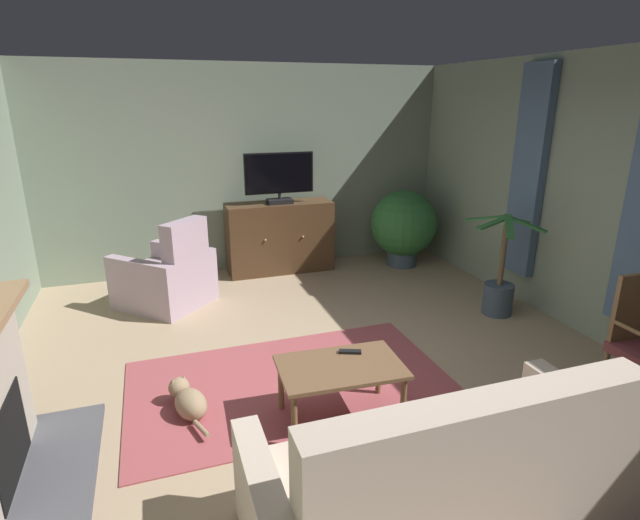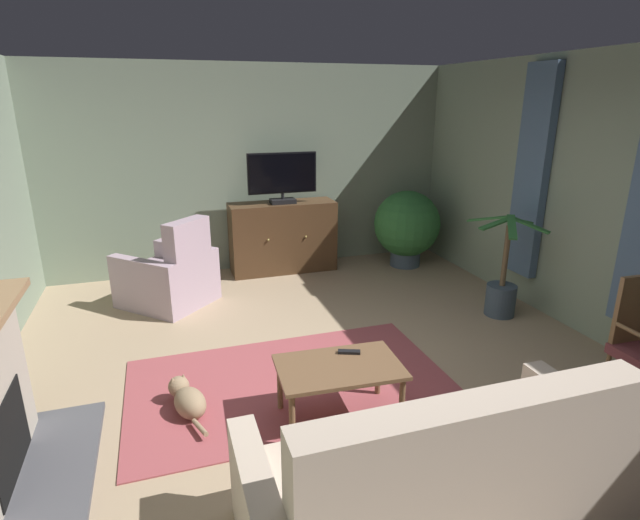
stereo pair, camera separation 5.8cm
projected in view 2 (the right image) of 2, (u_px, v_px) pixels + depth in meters
ground_plane at (336, 391)px, 4.17m from camera, size 6.12×7.38×0.04m
wall_back at (253, 169)px, 6.85m from camera, size 6.12×0.10×2.76m
wall_right_with_window at (626, 205)px, 4.56m from camera, size 0.10×7.38×2.76m
curtain_panel_far at (532, 173)px, 5.52m from camera, size 0.10×0.44×2.32m
rug_central at (291, 383)px, 4.23m from camera, size 2.67×1.61×0.01m
tv_cabinet at (283, 238)px, 6.91m from camera, size 1.44×0.51×0.96m
television at (282, 177)px, 6.60m from camera, size 0.93×0.20×0.67m
coffee_table at (339, 372)px, 3.65m from camera, size 0.94×0.62×0.46m
tv_remote at (349, 352)px, 3.80m from camera, size 0.18×0.11×0.02m
sofa_floral at (441, 484)px, 2.68m from camera, size 2.11×0.88×1.02m
armchair_beside_cabinet at (170, 277)px, 5.80m from camera, size 1.24×1.24×1.04m
potted_plant_small_fern_corner at (407, 225)px, 7.07m from camera, size 0.93×0.93×1.08m
potted_plant_tall_palm_by_window at (501, 291)px, 5.51m from camera, size 0.70×0.81×1.15m
cat at (188, 399)px, 3.81m from camera, size 0.31×0.67×0.24m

